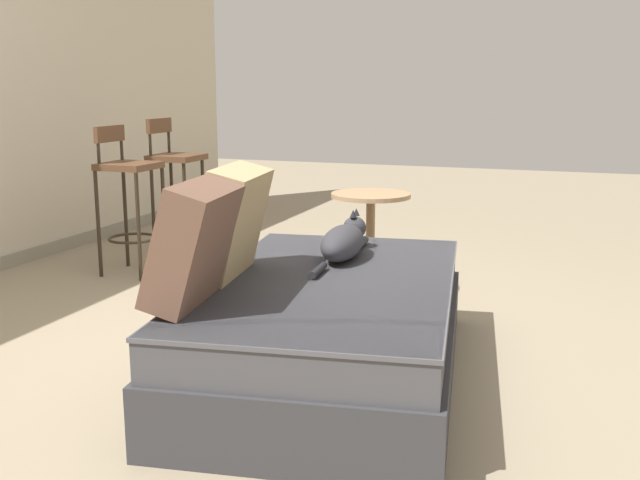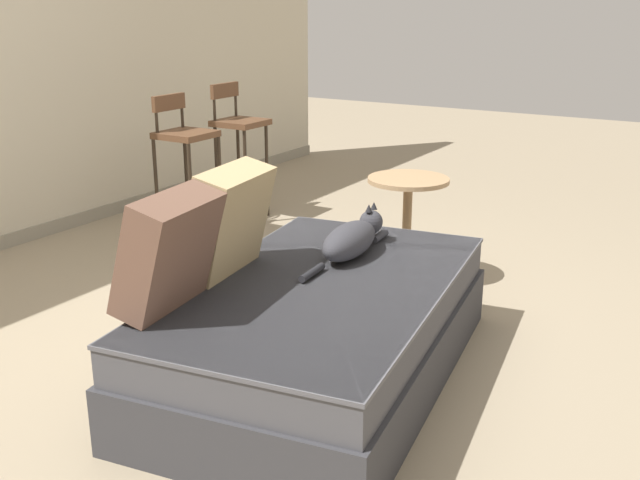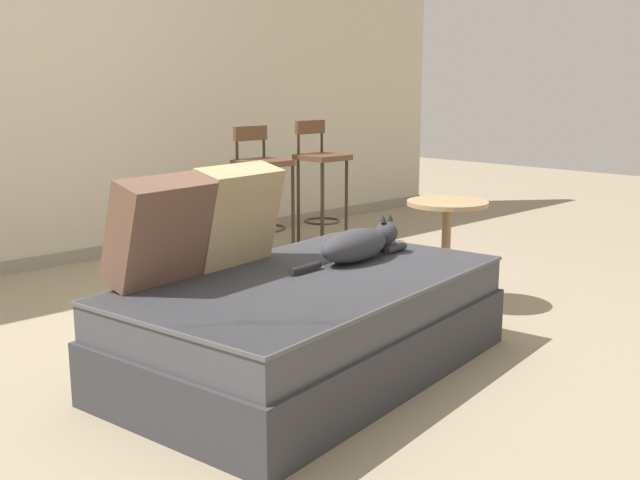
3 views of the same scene
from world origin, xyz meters
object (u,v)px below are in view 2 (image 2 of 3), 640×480
Objects in this scene: throw_pillow_corner at (169,252)px; side_table at (407,215)px; bar_stool_near_window at (185,156)px; throw_pillow_middle at (228,220)px; cat at (352,239)px; couch at (322,329)px; bar_stool_by_doorway at (239,140)px.

throw_pillow_corner is 0.76× the size of side_table.
bar_stool_near_window reaches higher than throw_pillow_corner.
cat is (0.46, -0.33, -0.15)m from throw_pillow_middle.
couch is at bearing -75.34° from throw_pillow_middle.
cat is 2.20m from bar_stool_by_doorway.
bar_stool_by_doorway is (0.57, 0.00, 0.01)m from bar_stool_near_window.
bar_stool_by_doorway is at bearing 36.32° from throw_pillow_middle.
couch is 0.59m from throw_pillow_middle.
couch is at bearing -171.45° from side_table.
cat is (0.88, -0.26, -0.15)m from throw_pillow_corner.
throw_pillow_corner is at bearing 175.15° from side_table.
throw_pillow_corner is 2.24m from bar_stool_near_window.
throw_pillow_corner reaches higher than couch.
bar_stool_by_doorway is (1.87, 1.37, -0.08)m from throw_pillow_middle.
throw_pillow_corner is at bearing 163.46° from cat.
throw_pillow_middle is at bearing 144.81° from cat.
couch is 2.15m from bar_stool_near_window.
bar_stool_by_doorway is (1.40, 1.70, 0.07)m from cat.
bar_stool_near_window is at bearing 39.90° from throw_pillow_corner.
bar_stool_by_doorway reaches higher than bar_stool_near_window.
throw_pillow_corner reaches higher than side_table.
cat reaches higher than couch.
throw_pillow_middle is 0.61× the size of cat.
bar_stool_near_window is 0.57m from bar_stool_by_doorway.
side_table is at bearing -90.10° from bar_stool_near_window.
bar_stool_by_doorway reaches higher than side_table.
cat is at bearing -129.58° from bar_stool_by_doorway.
bar_stool_by_doorway is 1.69m from side_table.
throw_pillow_middle is 2.32m from bar_stool_by_doorway.
throw_pillow_middle is (-0.10, 0.39, 0.43)m from couch.
cat is (0.36, 0.06, 0.28)m from couch.
throw_pillow_middle reaches higher than throw_pillow_corner.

